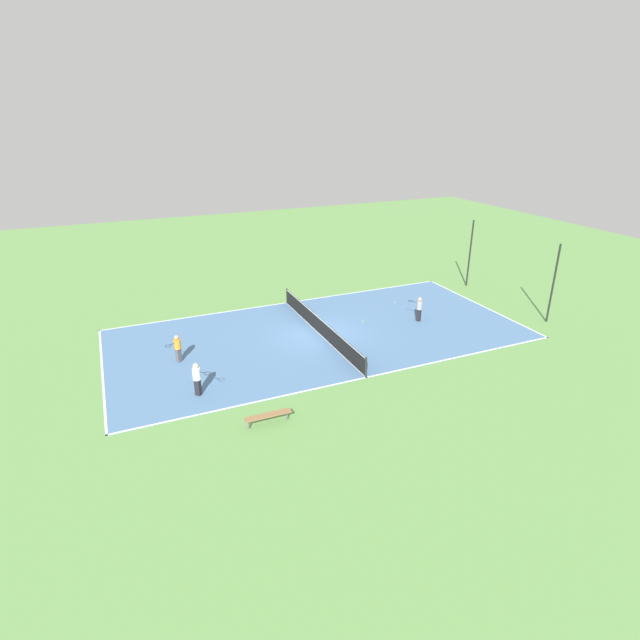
{
  "coord_description": "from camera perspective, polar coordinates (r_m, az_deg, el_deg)",
  "views": [
    {
      "loc": [
        24.37,
        -10.63,
        11.9
      ],
      "look_at": [
        0.0,
        0.0,
        0.9
      ],
      "focal_mm": 28.0,
      "sensor_mm": 36.0,
      "label": 1
    }
  ],
  "objects": [
    {
      "name": "player_baseline_gray",
      "position": [
        31.22,
        11.25,
        1.41
      ],
      "size": [
        0.97,
        0.77,
        1.55
      ],
      "rotation": [
        0.0,
        0.0,
        3.69
      ],
      "color": "black",
      "rests_on": "court_surface"
    },
    {
      "name": "bench",
      "position": [
        21.03,
        -5.93,
        -10.83
      ],
      "size": [
        0.36,
        1.96,
        0.45
      ],
      "rotation": [
        0.0,
        0.0,
        1.57
      ],
      "color": "olive",
      "rests_on": "ground_plane"
    },
    {
      "name": "ground_plane",
      "position": [
        29.13,
        -0.0,
        -1.64
      ],
      "size": [
        80.0,
        80.0,
        0.0
      ],
      "primitive_type": "plane",
      "color": "#60934C"
    },
    {
      "name": "court_surface",
      "position": [
        29.12,
        -0.0,
        -1.62
      ],
      "size": [
        11.45,
        23.71,
        0.02
      ],
      "color": "#4C729E",
      "rests_on": "ground_plane"
    },
    {
      "name": "tennis_ball_near_net",
      "position": [
        34.34,
        8.56,
        2.04
      ],
      "size": [
        0.07,
        0.07,
        0.07
      ],
      "primitive_type": "sphere",
      "color": "#CCE033",
      "rests_on": "court_surface"
    },
    {
      "name": "fence_post_back_left",
      "position": [
        38.4,
        16.76,
        7.28
      ],
      "size": [
        0.12,
        0.12,
        4.9
      ],
      "color": "black",
      "rests_on": "ground_plane"
    },
    {
      "name": "fence_post_back_right",
      "position": [
        33.18,
        25.11,
        3.76
      ],
      "size": [
        0.12,
        0.12,
        4.9
      ],
      "color": "black",
      "rests_on": "ground_plane"
    },
    {
      "name": "player_far_white",
      "position": [
        23.25,
        -13.88,
        -6.36
      ],
      "size": [
        0.9,
        0.89,
        1.61
      ],
      "rotation": [
        0.0,
        0.0,
        0.78
      ],
      "color": "black",
      "rests_on": "court_surface"
    },
    {
      "name": "player_center_orange",
      "position": [
        26.6,
        -15.98,
        -2.98
      ],
      "size": [
        0.81,
        0.95,
        1.48
      ],
      "rotation": [
        0.0,
        0.0,
        5.33
      ],
      "color": "#4C4C51",
      "rests_on": "court_surface"
    },
    {
      "name": "tennis_net",
      "position": [
        28.91,
        -0.0,
        -0.64
      ],
      "size": [
        11.25,
        0.1,
        1.04
      ],
      "color": "black",
      "rests_on": "court_surface"
    },
    {
      "name": "tennis_ball_far_baseline",
      "position": [
        30.9,
        4.96,
        -0.15
      ],
      "size": [
        0.07,
        0.07,
        0.07
      ],
      "primitive_type": "sphere",
      "color": "#CCE033",
      "rests_on": "court_surface"
    }
  ]
}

